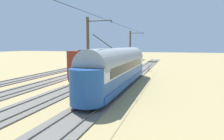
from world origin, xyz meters
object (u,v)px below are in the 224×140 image
Objects in this scene: catenary_pole_mid_near at (89,53)px; vintage_streetcar at (119,67)px; catenary_pole_foreground at (130,49)px; track_end_bumper at (121,66)px; switch_stand at (149,68)px; boxcar_adjacent at (99,62)px.

vintage_streetcar is at bearing -133.49° from catenary_pole_mid_near.
catenary_pole_foreground is at bearing -81.60° from vintage_streetcar.
catenary_pole_foreground reaches higher than track_end_bumper.
switch_stand reaches higher than track_end_bumper.
catenary_pole_foreground reaches higher than vintage_streetcar.
vintage_streetcar is 7.07m from boxcar_adjacent.
catenary_pole_mid_near is (-2.15, 7.94, 1.65)m from boxcar_adjacent.
boxcar_adjacent is 10.07× the size of switch_stand.
track_end_bumper is (2.15, -0.87, -3.41)m from catenary_pole_foreground.
boxcar_adjacent is 10.38m from switch_stand.
catenary_pole_mid_near is at bearing 76.31° from switch_stand.
vintage_streetcar is at bearing 83.58° from switch_stand.
catenary_pole_foreground and catenary_pole_mid_near have the same top height.
track_end_bumper is at bearing -75.16° from vintage_streetcar.
vintage_streetcar is 3.83m from catenary_pole_mid_near.
vintage_streetcar is 13.85m from switch_stand.
vintage_streetcar is at bearing 98.40° from catenary_pole_foreground.
catenary_pole_foreground is 4.12m from track_end_bumper.
track_end_bumper is (4.56, -17.20, -1.87)m from vintage_streetcar.
track_end_bumper is (2.15, -19.74, -3.41)m from catenary_pole_mid_near.
catenary_pole_foreground is at bearing -90.00° from catenary_pole_mid_near.
track_end_bumper is at bearing -22.08° from catenary_pole_foreground.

